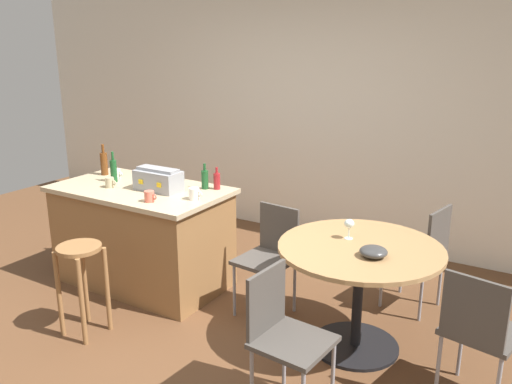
# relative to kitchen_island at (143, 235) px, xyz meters

# --- Properties ---
(ground_plane) EXTENTS (8.80, 8.80, 0.00)m
(ground_plane) POSITION_rel_kitchen_island_xyz_m (0.77, -0.59, -0.44)
(ground_plane) COLOR brown
(back_wall) EXTENTS (8.00, 0.10, 2.70)m
(back_wall) POSITION_rel_kitchen_island_xyz_m (0.77, 1.93, 0.91)
(back_wall) COLOR silver
(back_wall) RESTS_ON ground_plane
(kitchen_island) EXTENTS (1.51, 0.86, 0.88)m
(kitchen_island) POSITION_rel_kitchen_island_xyz_m (0.00, 0.00, 0.00)
(kitchen_island) COLOR olive
(kitchen_island) RESTS_ON ground_plane
(wooden_stool) EXTENTS (0.32, 0.32, 0.69)m
(wooden_stool) POSITION_rel_kitchen_island_xyz_m (0.21, -0.87, 0.05)
(wooden_stool) COLOR olive
(wooden_stool) RESTS_ON ground_plane
(dining_table) EXTENTS (1.12, 1.12, 0.77)m
(dining_table) POSITION_rel_kitchen_island_xyz_m (2.00, -0.02, 0.15)
(dining_table) COLOR black
(dining_table) RESTS_ON ground_plane
(folding_chair_near) EXTENTS (0.47, 0.47, 0.87)m
(folding_chair_near) POSITION_rel_kitchen_island_xyz_m (2.81, -0.25, 0.07)
(folding_chair_near) COLOR #47423D
(folding_chair_near) RESTS_ON ground_plane
(folding_chair_far) EXTENTS (0.47, 0.47, 0.87)m
(folding_chair_far) POSITION_rel_kitchen_island_xyz_m (2.23, 0.77, 0.08)
(folding_chair_far) COLOR #47423D
(folding_chair_far) RESTS_ON ground_plane
(folding_chair_left) EXTENTS (0.44, 0.44, 0.85)m
(folding_chair_left) POSITION_rel_kitchen_island_xyz_m (1.21, 0.13, 0.06)
(folding_chair_left) COLOR #47423D
(folding_chair_left) RESTS_ON ground_plane
(folding_chair_right) EXTENTS (0.43, 0.43, 0.86)m
(folding_chair_right) POSITION_rel_kitchen_island_xyz_m (1.86, -0.84, 0.06)
(folding_chair_right) COLOR #47423D
(folding_chair_right) RESTS_ON ground_plane
(toolbox) EXTENTS (0.40, 0.21, 0.19)m
(toolbox) POSITION_rel_kitchen_island_xyz_m (0.20, 0.02, 0.53)
(toolbox) COLOR gray
(toolbox) RESTS_ON kitchen_island
(bottle_0) EXTENTS (0.06, 0.06, 0.19)m
(bottle_0) POSITION_rel_kitchen_island_xyz_m (0.59, 0.31, 0.51)
(bottle_0) COLOR maroon
(bottle_0) RESTS_ON kitchen_island
(bottle_1) EXTENTS (0.06, 0.06, 0.22)m
(bottle_1) POSITION_rel_kitchen_island_xyz_m (0.50, 0.26, 0.52)
(bottle_1) COLOR #194C23
(bottle_1) RESTS_ON kitchen_island
(bottle_2) EXTENTS (0.06, 0.06, 0.27)m
(bottle_2) POSITION_rel_kitchen_island_xyz_m (-0.33, 0.03, 0.54)
(bottle_2) COLOR #194C23
(bottle_2) RESTS_ON kitchen_island
(bottle_3) EXTENTS (0.07, 0.07, 0.29)m
(bottle_3) POSITION_rel_kitchen_island_xyz_m (-0.59, 0.16, 0.55)
(bottle_3) COLOR #603314
(bottle_3) RESTS_ON kitchen_island
(cup_0) EXTENTS (0.11, 0.08, 0.09)m
(cup_0) POSITION_rel_kitchen_island_xyz_m (-0.39, 0.12, 0.48)
(cup_0) COLOR white
(cup_0) RESTS_ON kitchen_island
(cup_1) EXTENTS (0.11, 0.07, 0.09)m
(cup_1) POSITION_rel_kitchen_island_xyz_m (-0.22, -0.12, 0.48)
(cup_1) COLOR tan
(cup_1) RESTS_ON kitchen_island
(cup_2) EXTENTS (0.12, 0.09, 0.09)m
(cup_2) POSITION_rel_kitchen_island_xyz_m (0.61, -0.03, 0.49)
(cup_2) COLOR white
(cup_2) RESTS_ON kitchen_island
(cup_3) EXTENTS (0.11, 0.08, 0.09)m
(cup_3) POSITION_rel_kitchen_island_xyz_m (0.35, -0.26, 0.48)
(cup_3) COLOR #DB6651
(cup_3) RESTS_ON kitchen_island
(wine_glass) EXTENTS (0.07, 0.07, 0.14)m
(wine_glass) POSITION_rel_kitchen_island_xyz_m (1.88, 0.07, 0.43)
(wine_glass) COLOR silver
(wine_glass) RESTS_ON dining_table
(serving_bowl) EXTENTS (0.18, 0.18, 0.07)m
(serving_bowl) POSITION_rel_kitchen_island_xyz_m (2.13, -0.15, 0.36)
(serving_bowl) COLOR #383838
(serving_bowl) RESTS_ON dining_table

